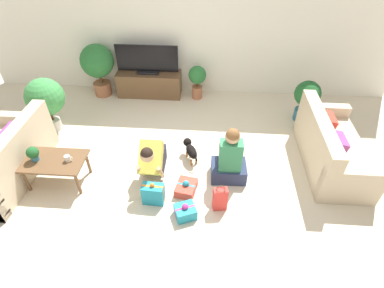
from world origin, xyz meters
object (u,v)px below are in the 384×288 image
sofa_left (7,161)px  mug (68,158)px  potted_plant_corner_right (307,97)px  tabletop_plant (33,153)px  potted_plant_back_right (197,79)px  potted_plant_back_left (98,64)px  tv_console (150,84)px  potted_plant_corner_left (45,98)px  person_sitting (230,161)px  person_kneeling (153,159)px  gift_box_c (185,212)px  gift_box_a (186,188)px  dog (190,149)px  gift_box_b (153,194)px  sofa_right (330,149)px  coffee_table (54,163)px  tv (147,61)px  gift_bag_a (220,199)px

sofa_left → mug: 1.02m
potted_plant_corner_right → tabletop_plant: size_ratio=3.56×
potted_plant_back_right → mug: bearing=-123.4°
potted_plant_back_left → potted_plant_back_right: 2.04m
tv_console → potted_plant_back_right: potted_plant_back_right is taller
potted_plant_corner_left → sofa_left: bearing=-97.0°
person_sitting → person_kneeling: bearing=-0.9°
potted_plant_back_right → gift_box_c: 3.08m
gift_box_a → mug: bearing=177.6°
sofa_left → gift_box_c: size_ratio=5.09×
sofa_left → dog: size_ratio=3.59×
gift_box_a → gift_box_b: (-0.44, -0.22, 0.08)m
sofa_left → gift_box_c: bearing=78.2°
tv_console → person_kneeling: 2.43m
person_sitting → dog: 0.74m
gift_box_b → sofa_right: bearing=20.6°
sofa_left → potted_plant_corner_right: bearing=111.3°
potted_plant_corner_right → tabletop_plant: 4.61m
tabletop_plant → sofa_right: bearing=9.3°
sofa_left → coffee_table: (0.78, -0.07, 0.08)m
tv_console → gift_box_c: bearing=-71.5°
tv → mug: (-0.67, -2.60, -0.29)m
gift_bag_a → mug: size_ratio=3.31×
potted_plant_corner_left → potted_plant_corner_right: (4.58, 0.64, -0.16)m
sofa_right → mug: (-3.87, -0.70, 0.17)m
person_sitting → gift_bag_a: size_ratio=2.39×
potted_plant_back_left → gift_box_b: potted_plant_back_left is taller
potted_plant_corner_right → gift_box_c: 3.17m
person_sitting → dog: (-0.61, 0.39, -0.16)m
gift_bag_a → tabletop_plant: 2.68m
person_sitting → tabletop_plant: person_sitting is taller
person_kneeling → tabletop_plant: (-1.63, -0.25, 0.22)m
tv_console → person_sitting: 2.86m
tabletop_plant → coffee_table: bearing=2.8°
person_kneeling → gift_box_c: person_kneeling is taller
tv → sofa_left: bearing=-123.3°
tv → person_sitting: 2.89m
sofa_right → gift_bag_a: sofa_right is taller
person_kneeling → person_sitting: size_ratio=0.83×
potted_plant_back_right → person_sitting: 2.39m
coffee_table → person_sitting: 2.53m
potted_plant_corner_right → mug: size_ratio=6.62×
potted_plant_back_right → gift_bag_a: 2.94m
sofa_right → tv: (-3.20, 1.91, 0.47)m
dog → mug: bearing=-3.6°
potted_plant_corner_right → mug: (-3.72, -1.90, -0.01)m
tv_console → potted_plant_back_right: 1.03m
potted_plant_corner_right → person_sitting: bearing=-130.8°
sofa_left → sofa_right: bearing=97.4°
gift_box_c → sofa_left: bearing=168.2°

